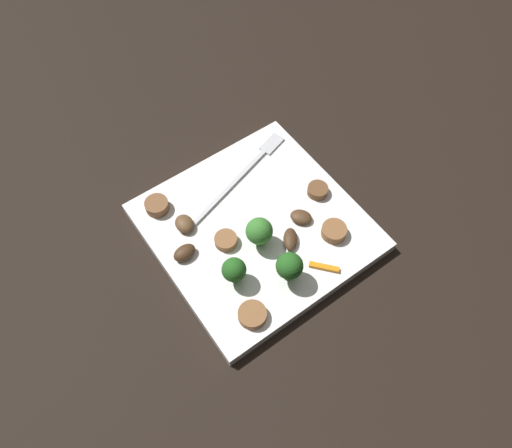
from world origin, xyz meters
name	(u,v)px	position (x,y,z in m)	size (l,w,h in m)	color
ground_plane	(256,231)	(0.00, 0.00, 0.00)	(1.40, 1.40, 0.00)	black
plate	(256,227)	(0.00, 0.00, 0.01)	(0.24, 0.24, 0.02)	white
fork	(245,171)	(0.04, 0.07, 0.02)	(0.18, 0.06, 0.00)	silver
broccoli_floret_0	(234,270)	(-0.06, -0.05, 0.04)	(0.03, 0.03, 0.04)	#296420
broccoli_floret_1	(289,266)	(-0.01, -0.08, 0.05)	(0.03, 0.03, 0.05)	#296420
broccoli_floret_2	(259,232)	(-0.01, -0.02, 0.04)	(0.03, 0.03, 0.04)	#408630
sausage_slice_0	(334,231)	(0.07, -0.07, 0.02)	(0.03, 0.03, 0.01)	brown
sausage_slice_1	(224,238)	(-0.04, 0.00, 0.02)	(0.03, 0.03, 0.01)	brown
sausage_slice_2	(318,190)	(0.09, -0.01, 0.02)	(0.03, 0.03, 0.01)	brown
sausage_slice_3	(252,315)	(-0.07, -0.09, 0.02)	(0.03, 0.03, 0.01)	brown
sausage_slice_4	(157,206)	(-0.09, 0.09, 0.02)	(0.03, 0.03, 0.01)	brown
mushroom_0	(290,239)	(0.02, -0.04, 0.02)	(0.03, 0.02, 0.01)	#422B19
mushroom_1	(301,217)	(0.05, -0.03, 0.02)	(0.03, 0.02, 0.01)	#4C331E
mushroom_2	(184,253)	(-0.09, 0.01, 0.02)	(0.03, 0.02, 0.01)	#422B19
mushroom_4	(184,224)	(-0.07, 0.05, 0.02)	(0.03, 0.02, 0.01)	brown
pepper_strip_0	(324,267)	(0.03, -0.10, 0.02)	(0.04, 0.01, 0.00)	orange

